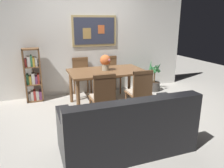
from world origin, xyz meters
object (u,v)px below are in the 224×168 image
dining_chair_far_left (81,73)px  flower_vase (105,62)px  dining_table (107,75)px  dining_chair_near_left (103,94)px  dining_chair_far_right (111,71)px  dining_chair_near_right (140,89)px  potted_ivy (141,80)px  leather_couch (127,130)px  potted_palm (154,81)px  bookshelf (33,77)px

dining_chair_far_left → flower_vase: size_ratio=2.77×
dining_table → dining_chair_near_left: 0.90m
dining_chair_far_right → dining_chair_near_right: 1.59m
dining_chair_far_left → potted_ivy: 1.61m
dining_chair_far_right → flower_vase: size_ratio=2.77×
potted_ivy → dining_chair_far_left: bearing=177.2°
dining_chair_near_right → flower_vase: bearing=116.1°
dining_table → dining_chair_near_left: bearing=-113.0°
leather_couch → potted_ivy: 2.94m
dining_chair_far_right → flower_vase: bearing=-116.9°
dining_chair_far_right → potted_ivy: size_ratio=1.92×
dining_chair_near_left → dining_chair_far_left: bearing=90.7°
leather_couch → potted_ivy: leather_couch is taller
dining_table → dining_chair_near_right: 0.89m
dining_table → flower_vase: bearing=127.9°
dining_chair_far_right → potted_palm: size_ratio=1.10×
dining_table → potted_palm: (1.46, 0.50, -0.40)m
dining_table → flower_vase: (-0.02, 0.03, 0.28)m
dining_chair_far_left → flower_vase: bearing=-66.3°
dining_chair_far_right → dining_chair_near_right: (0.01, -1.59, 0.00)m
dining_chair_far_right → bookshelf: size_ratio=0.76×
dining_chair_far_right → bookshelf: (-1.84, -0.01, 0.01)m
dining_chair_near_right → bookshelf: 2.43m
dining_chair_near_left → dining_chair_near_right: 0.73m
dining_chair_far_left → potted_ivy: size_ratio=1.92×
dining_chair_far_right → potted_palm: (1.09, -0.30, -0.27)m
dining_table → dining_chair_far_left: bearing=114.2°
dining_chair_far_right → potted_ivy: 0.89m
leather_couch → potted_ivy: bearing=58.8°
dining_chair_far_left → bookshelf: 1.11m
potted_palm → dining_chair_near_right: bearing=-129.9°
dining_table → leather_couch: size_ratio=0.87×
dining_chair_far_left → dining_chair_near_left: same height
dining_chair_near_right → potted_palm: size_ratio=1.10×
dining_chair_far_left → bookshelf: bearing=-177.7°
dining_chair_far_left → dining_chair_near_right: (0.75, -1.62, 0.00)m
dining_chair_far_right → leather_couch: 2.66m
dining_chair_far_left → leather_couch: size_ratio=0.51×
dining_table → bookshelf: (-1.48, 0.78, -0.12)m
potted_ivy → potted_palm: size_ratio=0.57×
dining_table → bookshelf: bookshelf is taller
dining_table → leather_couch: bearing=-99.9°
dining_chair_far_right → flower_vase: (-0.39, -0.77, 0.41)m
leather_couch → bookshelf: (-1.17, 2.55, 0.24)m
dining_chair_near_right → leather_couch: size_ratio=0.51×
dining_table → dining_chair_far_left: (-0.37, 0.83, -0.13)m
dining_chair_far_left → bookshelf: (-1.11, -0.04, 0.01)m
dining_chair_near_left → flower_vase: flower_vase is taller
bookshelf → potted_palm: bookshelf is taller
bookshelf → flower_vase: bearing=-27.4°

